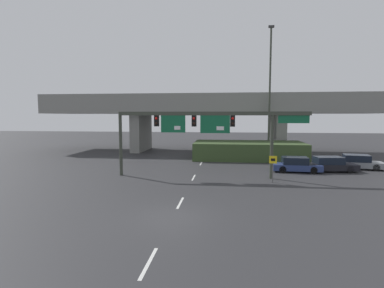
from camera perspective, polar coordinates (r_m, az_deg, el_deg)
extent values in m
plane|color=#2D2D30|center=(16.27, -3.63, -13.64)|extent=(160.00, 160.00, 0.00)
cube|color=silver|center=(11.77, -8.23, -21.46)|extent=(0.14, 2.40, 0.01)
cube|color=silver|center=(18.64, -2.24, -11.12)|extent=(0.14, 2.40, 0.01)
cube|color=silver|center=(25.88, 0.31, -6.40)|extent=(0.14, 2.40, 0.01)
cube|color=silver|center=(33.24, 1.72, -3.75)|extent=(0.14, 2.40, 0.01)
cube|color=silver|center=(40.66, 2.61, -2.06)|extent=(0.14, 2.40, 0.01)
cube|color=silver|center=(48.11, 3.22, -0.90)|extent=(0.14, 2.40, 0.01)
cylinder|color=#383D33|center=(27.25, -13.43, 0.05)|extent=(0.28, 0.28, 5.65)
cylinder|color=#383D33|center=(25.90, 14.95, -0.26)|extent=(0.28, 0.28, 5.65)
cube|color=#383D33|center=(25.52, 3.87, 5.82)|extent=(16.19, 0.32, 0.32)
cube|color=black|center=(26.20, -6.76, 4.40)|extent=(0.40, 0.28, 0.95)
sphere|color=red|center=(26.03, -6.85, 4.86)|extent=(0.22, 0.22, 0.22)
sphere|color=black|center=(26.03, -6.84, 3.92)|extent=(0.22, 0.22, 0.22)
cube|color=black|center=(25.65, 0.40, 4.41)|extent=(0.40, 0.28, 0.95)
sphere|color=red|center=(25.47, 0.35, 4.88)|extent=(0.22, 0.22, 0.22)
sphere|color=black|center=(25.48, 0.35, 3.92)|extent=(0.22, 0.22, 0.22)
cube|color=black|center=(25.50, 7.75, 4.36)|extent=(0.40, 0.28, 0.95)
sphere|color=red|center=(25.33, 7.76, 4.83)|extent=(0.22, 0.22, 0.22)
sphere|color=black|center=(25.34, 7.75, 3.87)|extent=(0.22, 0.22, 0.22)
cube|color=#115B38|center=(25.81, -3.61, 3.83)|extent=(2.12, 0.08, 1.47)
cube|color=white|center=(25.71, -2.82, 3.10)|extent=(0.53, 0.03, 0.32)
cube|color=#115B38|center=(25.42, 4.42, 3.77)|extent=(2.50, 0.08, 1.50)
cube|color=white|center=(25.37, 5.40, 3.00)|extent=(0.62, 0.03, 0.33)
cube|color=#115B38|center=(26.03, 18.81, 4.48)|extent=(2.50, 0.07, 0.64)
cylinder|color=#4C4C4C|center=(24.64, 15.12, -4.60)|extent=(0.08, 0.08, 2.19)
cube|color=yellow|center=(24.48, 15.18, -2.90)|extent=(0.60, 0.03, 0.60)
cube|color=black|center=(24.46, 15.19, -2.91)|extent=(0.33, 0.01, 0.21)
cylinder|color=#383D33|center=(39.49, 14.57, 9.28)|extent=(0.24, 0.24, 16.15)
cube|color=#333333|center=(40.89, 14.87, 20.81)|extent=(0.70, 0.36, 0.24)
cube|color=gray|center=(44.31, 3.00, 6.98)|extent=(47.35, 8.96, 1.78)
cube|color=gray|center=(40.10, 2.63, 9.06)|extent=(47.35, 0.40, 0.90)
cube|color=gray|center=(46.10, -9.62, 2.25)|extent=(1.40, 7.17, 5.61)
cube|color=gray|center=(44.88, 15.91, 2.03)|extent=(1.40, 7.17, 5.61)
cube|color=#384C28|center=(37.52, 10.71, -1.21)|extent=(13.23, 6.38, 2.05)
cube|color=navy|center=(30.15, 19.30, -4.16)|extent=(4.53, 2.08, 0.57)
cube|color=black|center=(30.02, 19.00, -2.99)|extent=(2.39, 1.78, 0.67)
cylinder|color=black|center=(31.21, 21.54, -4.15)|extent=(0.65, 0.25, 0.64)
cylinder|color=black|center=(29.65, 22.18, -4.66)|extent=(0.65, 0.25, 0.64)
cylinder|color=black|center=(30.76, 16.51, -4.13)|extent=(0.65, 0.25, 0.64)
cylinder|color=black|center=(29.17, 16.89, -4.65)|extent=(0.65, 0.25, 0.64)
cube|color=black|center=(31.51, 24.83, -3.95)|extent=(4.92, 2.28, 0.57)
cube|color=black|center=(31.34, 24.56, -2.83)|extent=(2.63, 1.87, 0.68)
cylinder|color=black|center=(32.86, 26.62, -3.88)|extent=(0.66, 0.28, 0.64)
cylinder|color=black|center=(31.46, 27.88, -4.33)|extent=(0.66, 0.28, 0.64)
cylinder|color=black|center=(31.69, 21.79, -4.01)|extent=(0.66, 0.28, 0.64)
cylinder|color=black|center=(30.23, 22.87, -4.50)|extent=(0.66, 0.28, 0.64)
cube|color=gray|center=(34.36, 29.09, -3.39)|extent=(4.75, 2.68, 0.57)
cube|color=black|center=(34.24, 28.84, -2.36)|extent=(2.60, 2.10, 0.67)
cylinder|color=black|center=(35.50, 31.00, -3.43)|extent=(0.67, 0.33, 0.64)
cylinder|color=black|center=(33.90, 31.67, -3.84)|extent=(0.67, 0.33, 0.64)
cylinder|color=black|center=(34.93, 26.56, -3.35)|extent=(0.67, 0.33, 0.64)
cylinder|color=black|center=(33.30, 27.03, -3.78)|extent=(0.67, 0.33, 0.64)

